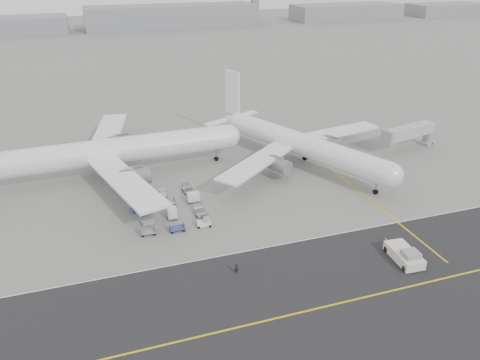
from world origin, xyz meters
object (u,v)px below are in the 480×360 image
object	(u,v)px
pushback_tug	(405,255)
jet_bridge	(409,133)
airliner_a	(114,151)
ground_crew_a	(237,269)
airliner_b	(298,143)

from	to	relation	value
pushback_tug	jet_bridge	size ratio (longest dim) A/B	0.55
pushback_tug	airliner_a	bearing A→B (deg)	134.44
pushback_tug	ground_crew_a	world-z (taller)	pushback_tug
airliner_a	pushback_tug	size ratio (longest dim) A/B	6.24
airliner_b	pushback_tug	distance (m)	39.63
airliner_b	ground_crew_a	bearing A→B (deg)	-151.34
airliner_a	airliner_b	bearing A→B (deg)	-101.90
airliner_b	ground_crew_a	distance (m)	42.98
pushback_tug	ground_crew_a	xyz separation A→B (m)	(-25.61, 5.18, -0.21)
airliner_a	jet_bridge	size ratio (longest dim) A/B	3.43
pushback_tug	jet_bridge	xyz separation A→B (m)	(29.12, 39.18, 3.23)
airliner_b	jet_bridge	bearing A→B (deg)	-25.01
airliner_a	pushback_tug	distance (m)	60.86
pushback_tug	jet_bridge	world-z (taller)	jet_bridge
airliner_a	jet_bridge	bearing A→B (deg)	-97.99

